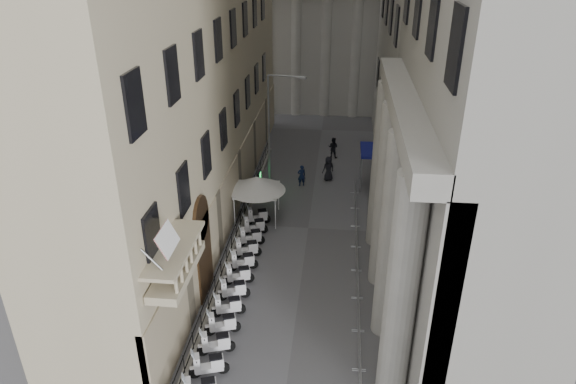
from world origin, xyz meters
name	(u,v)px	position (x,y,z in m)	size (l,w,h in m)	color
iron_fence	(240,234)	(-4.30, 18.00, 0.00)	(0.30, 28.00, 1.40)	black
blue_awning	(369,186)	(4.15, 26.00, 0.00)	(1.60, 3.00, 3.00)	navy
scooter_2	(210,375)	(-3.33, 6.26, 0.00)	(0.56, 1.40, 1.50)	white
scooter_3	(217,353)	(-3.33, 7.58, 0.00)	(0.56, 1.40, 1.50)	white
scooter_4	(223,333)	(-3.33, 8.89, 0.00)	(0.56, 1.40, 1.50)	white
scooter_5	(229,315)	(-3.33, 10.21, 0.00)	(0.56, 1.40, 1.50)	white
scooter_6	(234,299)	(-3.33, 11.52, 0.00)	(0.56, 1.40, 1.50)	white
scooter_7	(239,283)	(-3.33, 12.83, 0.00)	(0.56, 1.40, 1.50)	white
scooter_8	(243,270)	(-3.33, 14.15, 0.00)	(0.56, 1.40, 1.50)	white
scooter_9	(247,257)	(-3.33, 15.46, 0.00)	(0.56, 1.40, 1.50)	white
scooter_10	(251,245)	(-3.33, 16.77, 0.00)	(0.56, 1.40, 1.50)	white
scooter_11	(255,234)	(-3.33, 18.09, 0.00)	(0.56, 1.40, 1.50)	white
scooter_12	(258,224)	(-3.33, 19.40, 0.00)	(0.56, 1.40, 1.50)	white
barrier_1	(358,350)	(3.04, 8.44, 0.00)	(0.60, 2.40, 1.10)	#B0B3B8
barrier_2	(357,314)	(3.04, 10.94, 0.00)	(0.60, 2.40, 1.10)	#B0B3B8
barrier_3	(357,284)	(3.04, 13.44, 0.00)	(0.60, 2.40, 1.10)	#B0B3B8
barrier_4	(356,259)	(3.04, 15.94, 0.00)	(0.60, 2.40, 1.10)	#B0B3B8
barrier_5	(356,237)	(3.04, 18.44, 0.00)	(0.60, 2.40, 1.10)	#B0B3B8
barrier_6	(355,217)	(3.04, 20.94, 0.00)	(0.60, 2.40, 1.10)	#B0B3B8
barrier_7	(355,200)	(3.04, 23.44, 0.00)	(0.60, 2.40, 1.10)	#B0B3B8
security_tent	(257,184)	(-3.41, 20.08, 2.56)	(3.77, 3.77, 3.06)	white
street_lamp	(273,122)	(-3.01, 25.22, 5.08)	(2.76, 0.49, 8.49)	gray
info_kiosk	(259,181)	(-4.02, 24.27, 0.82)	(0.29, 0.78, 1.62)	black
pedestrian_a	(302,176)	(-0.96, 25.53, 0.83)	(0.60, 0.40, 1.65)	#0D1736
pedestrian_b	(333,147)	(1.25, 31.47, 0.89)	(0.86, 0.67, 1.77)	black
pedestrian_c	(328,169)	(1.01, 26.76, 0.96)	(0.94, 0.61, 1.93)	black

